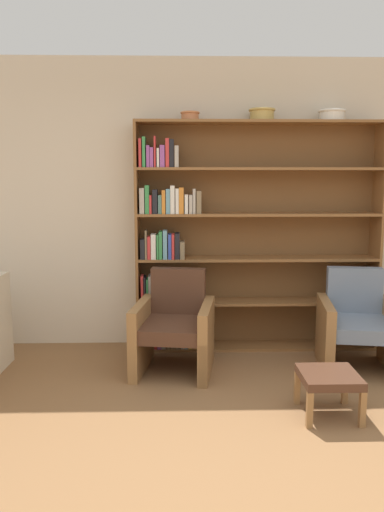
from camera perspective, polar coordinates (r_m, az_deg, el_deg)
name	(u,v)px	position (r m, az deg, el deg)	size (l,w,h in m)	color
ground_plane	(265,485)	(2.99, 8.32, -24.45)	(24.00, 24.00, 0.00)	brown
wall_back	(226,205)	(4.89, 3.91, 5.84)	(12.00, 0.06, 2.75)	beige
bookshelf	(233,240)	(4.75, 4.74, 1.78)	(2.29, 0.30, 2.15)	brown
bowl_slate	(190,116)	(4.70, -0.23, 15.76)	(0.18, 0.18, 0.08)	#C67547
bowl_sage	(262,114)	(4.77, 7.99, 15.77)	(0.24, 0.24, 0.11)	tan
bowl_stoneware	(332,115)	(4.91, 15.70, 15.29)	(0.25, 0.25, 0.10)	silver
armchair_leather	(175,327)	(4.32, -2.00, -8.09)	(0.73, 0.77, 0.84)	olive
armchair_cushioned	(358,325)	(4.59, 18.40, -7.53)	(0.74, 0.77, 0.84)	olive
footstool	(329,380)	(3.67, 15.38, -13.51)	(0.39, 0.39, 0.31)	olive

